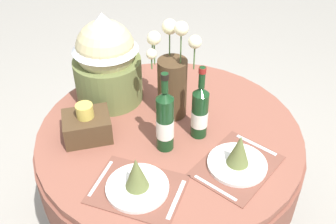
{
  "coord_description": "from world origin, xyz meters",
  "views": [
    {
      "loc": [
        -0.34,
        -1.29,
        1.89
      ],
      "look_at": [
        0.0,
        0.03,
        0.83
      ],
      "focal_mm": 41.74,
      "sensor_mm": 36.0,
      "label": 1
    }
  ],
  "objects_px": {
    "dining_table": "(170,154)",
    "place_setting_right": "(238,158)",
    "woven_basket_side_left": "(87,125)",
    "flower_vase": "(172,80)",
    "place_setting_left": "(137,181)",
    "wine_bottle_left": "(200,112)",
    "wine_bottle_right": "(165,121)",
    "gift_tub_back_left": "(106,56)"
  },
  "relations": [
    {
      "from": "dining_table",
      "to": "flower_vase",
      "type": "xyz_separation_m",
      "value": [
        0.04,
        0.12,
        0.34
      ]
    },
    {
      "from": "dining_table",
      "to": "place_setting_right",
      "type": "relative_size",
      "value": 2.82
    },
    {
      "from": "place_setting_right",
      "to": "woven_basket_side_left",
      "type": "bearing_deg",
      "value": 149.41
    },
    {
      "from": "woven_basket_side_left",
      "to": "place_setting_left",
      "type": "bearing_deg",
      "value": -66.84
    },
    {
      "from": "flower_vase",
      "to": "woven_basket_side_left",
      "type": "height_order",
      "value": "flower_vase"
    },
    {
      "from": "gift_tub_back_left",
      "to": "dining_table",
      "type": "bearing_deg",
      "value": -54.99
    },
    {
      "from": "place_setting_left",
      "to": "woven_basket_side_left",
      "type": "relative_size",
      "value": 2.14
    },
    {
      "from": "place_setting_right",
      "to": "gift_tub_back_left",
      "type": "xyz_separation_m",
      "value": [
        -0.43,
        0.6,
        0.19
      ]
    },
    {
      "from": "flower_vase",
      "to": "place_setting_left",
      "type": "bearing_deg",
      "value": -120.16
    },
    {
      "from": "place_setting_left",
      "to": "wine_bottle_right",
      "type": "xyz_separation_m",
      "value": [
        0.16,
        0.2,
        0.1
      ]
    },
    {
      "from": "flower_vase",
      "to": "wine_bottle_left",
      "type": "xyz_separation_m",
      "value": [
        0.08,
        -0.18,
        -0.06
      ]
    },
    {
      "from": "dining_table",
      "to": "gift_tub_back_left",
      "type": "relative_size",
      "value": 2.69
    },
    {
      "from": "gift_tub_back_left",
      "to": "woven_basket_side_left",
      "type": "relative_size",
      "value": 2.24
    },
    {
      "from": "woven_basket_side_left",
      "to": "dining_table",
      "type": "bearing_deg",
      "value": -7.64
    },
    {
      "from": "flower_vase",
      "to": "wine_bottle_right",
      "type": "bearing_deg",
      "value": -111.58
    },
    {
      "from": "dining_table",
      "to": "wine_bottle_right",
      "type": "distance_m",
      "value": 0.31
    },
    {
      "from": "place_setting_left",
      "to": "wine_bottle_left",
      "type": "distance_m",
      "value": 0.41
    },
    {
      "from": "wine_bottle_right",
      "to": "place_setting_right",
      "type": "bearing_deg",
      "value": -35.86
    },
    {
      "from": "wine_bottle_left",
      "to": "woven_basket_side_left",
      "type": "bearing_deg",
      "value": 167.16
    },
    {
      "from": "place_setting_right",
      "to": "flower_vase",
      "type": "distance_m",
      "value": 0.46
    },
    {
      "from": "dining_table",
      "to": "place_setting_left",
      "type": "height_order",
      "value": "place_setting_left"
    },
    {
      "from": "flower_vase",
      "to": "gift_tub_back_left",
      "type": "relative_size",
      "value": 1.06
    },
    {
      "from": "place_setting_left",
      "to": "dining_table",
      "type": "bearing_deg",
      "value": 56.17
    },
    {
      "from": "dining_table",
      "to": "place_setting_left",
      "type": "xyz_separation_m",
      "value": [
        -0.2,
        -0.31,
        0.2
      ]
    },
    {
      "from": "place_setting_right",
      "to": "wine_bottle_left",
      "type": "bearing_deg",
      "value": 111.84
    },
    {
      "from": "place_setting_left",
      "to": "place_setting_right",
      "type": "height_order",
      "value": "same"
    },
    {
      "from": "wine_bottle_left",
      "to": "gift_tub_back_left",
      "type": "xyz_separation_m",
      "value": [
        -0.34,
        0.38,
        0.11
      ]
    },
    {
      "from": "woven_basket_side_left",
      "to": "flower_vase",
      "type": "bearing_deg",
      "value": 9.72
    },
    {
      "from": "gift_tub_back_left",
      "to": "place_setting_right",
      "type": "bearing_deg",
      "value": -54.54
    },
    {
      "from": "woven_basket_side_left",
      "to": "place_setting_right",
      "type": "bearing_deg",
      "value": -30.59
    },
    {
      "from": "dining_table",
      "to": "flower_vase",
      "type": "distance_m",
      "value": 0.36
    },
    {
      "from": "dining_table",
      "to": "place_setting_left",
      "type": "relative_size",
      "value": 2.82
    },
    {
      "from": "place_setting_left",
      "to": "place_setting_right",
      "type": "bearing_deg",
      "value": 2.89
    },
    {
      "from": "dining_table",
      "to": "woven_basket_side_left",
      "type": "height_order",
      "value": "woven_basket_side_left"
    },
    {
      "from": "dining_table",
      "to": "wine_bottle_right",
      "type": "relative_size",
      "value": 3.28
    },
    {
      "from": "place_setting_right",
      "to": "flower_vase",
      "type": "xyz_separation_m",
      "value": [
        -0.17,
        0.4,
        0.14
      ]
    },
    {
      "from": "place_setting_right",
      "to": "place_setting_left",
      "type": "bearing_deg",
      "value": -177.11
    },
    {
      "from": "dining_table",
      "to": "place_setting_right",
      "type": "distance_m",
      "value": 0.4
    },
    {
      "from": "flower_vase",
      "to": "wine_bottle_right",
      "type": "distance_m",
      "value": 0.24
    },
    {
      "from": "flower_vase",
      "to": "wine_bottle_right",
      "type": "relative_size",
      "value": 1.29
    },
    {
      "from": "place_setting_right",
      "to": "wine_bottle_left",
      "type": "relative_size",
      "value": 1.24
    },
    {
      "from": "place_setting_right",
      "to": "wine_bottle_right",
      "type": "xyz_separation_m",
      "value": [
        -0.25,
        0.18,
        0.1
      ]
    }
  ]
}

